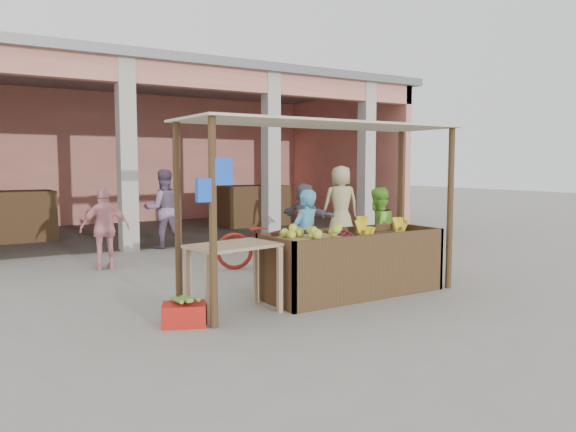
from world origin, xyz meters
TOP-DOWN VIEW (x-y plane):
  - ground at (0.00, 0.00)m, footprint 60.00×60.00m
  - market_building at (0.05, 8.93)m, footprint 14.40×6.40m
  - fruit_stall at (0.50, 0.00)m, footprint 2.60×0.95m
  - stall_awning at (-0.01, 0.06)m, footprint 4.09×1.35m
  - banana_heap at (0.99, -0.02)m, footprint 1.21×0.66m
  - melon_tray at (-0.23, -0.05)m, footprint 0.82×0.71m
  - berry_heap at (0.34, 0.05)m, footprint 0.48×0.39m
  - side_table at (-1.37, 0.01)m, footprint 1.16×0.87m
  - papaya_pile at (-1.37, 0.01)m, footprint 0.66×0.38m
  - red_crate at (-2.10, -0.19)m, footprint 0.59×0.52m
  - plantain_bundle at (-2.10, -0.19)m, footprint 0.38×0.27m
  - produce_sacks at (2.79, 5.41)m, footprint 0.75×0.46m
  - vendor_blue at (0.27, 0.85)m, footprint 0.68×0.58m
  - vendor_green at (1.69, 0.84)m, footprint 0.80×0.56m
  - motorcycle at (0.51, 2.32)m, footprint 1.41×2.12m
  - shopper_b at (-1.96, 3.78)m, footprint 0.93×0.54m
  - shopper_c at (3.72, 4.46)m, footprint 1.09×0.86m
  - shopper_d at (2.20, 3.73)m, footprint 0.97×1.50m
  - shopper_f at (-0.23, 5.64)m, footprint 0.98×0.66m

SIDE VIEW (x-z plane):
  - ground at x=0.00m, z-range 0.00..0.00m
  - red_crate at x=-2.10m, z-range 0.00..0.25m
  - produce_sacks at x=2.79m, z-range 0.00..0.57m
  - plantain_bundle at x=-2.10m, z-range 0.25..0.33m
  - fruit_stall at x=0.50m, z-range 0.00..0.80m
  - motorcycle at x=0.51m, z-range 0.00..1.05m
  - side_table at x=-1.37m, z-range 0.29..1.15m
  - shopper_d at x=2.20m, z-range 0.00..1.51m
  - vendor_green at x=1.69m, z-range 0.00..1.53m
  - shopper_b at x=-1.96m, z-range 0.00..1.54m
  - vendor_blue at x=0.27m, z-range 0.00..1.55m
  - berry_heap at x=0.34m, z-range 0.80..0.95m
  - melon_tray at x=-0.23m, z-range 0.79..1.01m
  - banana_heap at x=0.99m, z-range 0.80..1.02m
  - shopper_f at x=-0.23m, z-range 0.00..1.88m
  - papaya_pile at x=-1.37m, z-range 0.86..1.05m
  - shopper_c at x=3.72m, z-range 0.00..1.99m
  - stall_awning at x=-0.01m, z-range 0.78..3.17m
  - market_building at x=0.05m, z-range 0.60..4.80m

